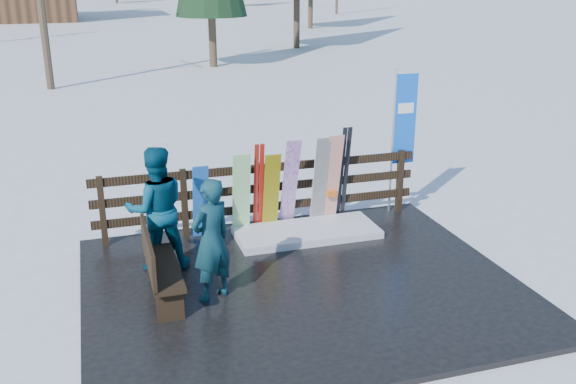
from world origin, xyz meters
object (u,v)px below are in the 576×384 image
object	(u,v)px
snowboard_4	(320,181)
person_front	(211,240)
bench	(158,264)
snowboard_2	(271,192)
snowboard_1	(241,194)
snowboard_3	(290,184)
person_back	(156,209)
snowboard_5	(332,179)
snowboard_0	(201,202)
rental_flag	(402,125)

from	to	relation	value
snowboard_4	person_front	world-z (taller)	person_front
bench	snowboard_4	xyz separation A→B (m)	(2.95, 1.86, 0.28)
snowboard_2	snowboard_1	bearing A→B (deg)	180.00
snowboard_3	person_back	xyz separation A→B (m)	(-2.30, -0.88, 0.12)
person_back	snowboard_5	bearing A→B (deg)	-166.51
person_front	person_back	distance (m)	1.29
snowboard_2	bench	bearing A→B (deg)	-138.32
snowboard_0	snowboard_4	world-z (taller)	snowboard_4
snowboard_4	person_front	distance (m)	3.03
snowboard_4	snowboard_3	bearing A→B (deg)	180.00
snowboard_0	rental_flag	world-z (taller)	rental_flag
snowboard_3	person_back	size ratio (longest dim) A/B	0.90
snowboard_1	snowboard_5	size ratio (longest dim) A/B	0.86
snowboard_2	snowboard_5	world-z (taller)	snowboard_5
snowboard_1	snowboard_3	size ratio (longest dim) A/B	0.85
rental_flag	person_back	xyz separation A→B (m)	(-4.46, -1.15, -0.68)
snowboard_1	snowboard_3	bearing A→B (deg)	-0.00
bench	snowboard_4	world-z (taller)	snowboard_4
bench	snowboard_5	distance (m)	3.69
snowboard_2	rental_flag	size ratio (longest dim) A/B	0.54
snowboard_5	rental_flag	size ratio (longest dim) A/B	0.63
snowboard_1	snowboard_5	xyz separation A→B (m)	(1.59, 0.00, 0.10)
snowboard_4	person_front	xyz separation A→B (m)	(-2.25, -2.03, 0.05)
snowboard_0	snowboard_4	distance (m)	2.06
snowboard_3	person_front	xyz separation A→B (m)	(-1.72, -2.03, 0.04)
snowboard_3	rental_flag	size ratio (longest dim) A/B	0.64
person_back	person_front	bearing A→B (deg)	114.11
snowboard_3	snowboard_2	bearing A→B (deg)	180.00
snowboard_0	person_back	distance (m)	1.21
snowboard_0	snowboard_1	size ratio (longest dim) A/B	0.93
snowboard_0	person_front	bearing A→B (deg)	-95.70
bench	snowboard_2	xyz separation A→B (m)	(2.09, 1.86, 0.17)
snowboard_0	snowboard_3	size ratio (longest dim) A/B	0.79
snowboard_5	rental_flag	bearing A→B (deg)	10.90
snowboard_1	snowboard_2	world-z (taller)	snowboard_1
snowboard_0	snowboard_2	distance (m)	1.19
bench	snowboard_0	distance (m)	2.07
rental_flag	snowboard_2	bearing A→B (deg)	-173.80
person_front	snowboard_3	bearing A→B (deg)	-158.52
snowboard_0	person_front	world-z (taller)	person_front
bench	rental_flag	xyz separation A→B (m)	(4.58, 2.13, 1.09)
snowboard_2	person_back	bearing A→B (deg)	-155.99
snowboard_4	rental_flag	world-z (taller)	rental_flag
snowboard_0	snowboard_3	distance (m)	1.52
snowboard_3	snowboard_1	bearing A→B (deg)	180.00
person_front	person_back	size ratio (longest dim) A/B	0.91
snowboard_2	person_front	xyz separation A→B (m)	(-1.39, -2.03, 0.16)
snowboard_5	snowboard_1	bearing A→B (deg)	180.00
person_front	person_back	world-z (taller)	person_back
bench	person_front	world-z (taller)	person_front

